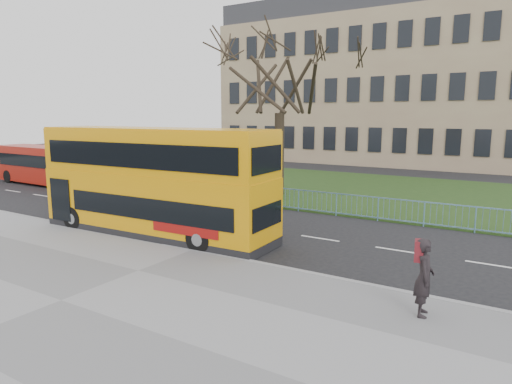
% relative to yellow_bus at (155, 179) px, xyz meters
% --- Properties ---
extents(ground, '(120.00, 120.00, 0.00)m').
position_rel_yellow_bus_xyz_m(ground, '(2.74, 0.51, -2.25)').
color(ground, black).
rests_on(ground, ground).
extents(pavement, '(80.00, 10.50, 0.12)m').
position_rel_yellow_bus_xyz_m(pavement, '(2.74, -6.24, -2.19)').
color(pavement, slate).
rests_on(pavement, ground).
extents(kerb, '(80.00, 0.20, 0.14)m').
position_rel_yellow_bus_xyz_m(kerb, '(2.74, -1.04, -2.18)').
color(kerb, gray).
rests_on(kerb, ground).
extents(grass_verge, '(80.00, 15.40, 0.08)m').
position_rel_yellow_bus_xyz_m(grass_verge, '(2.74, 14.81, -2.21)').
color(grass_verge, '#1A3413').
rests_on(grass_verge, ground).
extents(guard_railing, '(40.00, 0.12, 1.10)m').
position_rel_yellow_bus_xyz_m(guard_railing, '(2.74, 7.11, -1.70)').
color(guard_railing, '#6A9CBD').
rests_on(guard_railing, ground).
extents(bare_tree, '(7.95, 7.95, 11.35)m').
position_rel_yellow_bus_xyz_m(bare_tree, '(-0.26, 10.51, 3.51)').
color(bare_tree, black).
rests_on(bare_tree, grass_verge).
extents(civic_building, '(30.00, 15.00, 14.00)m').
position_rel_yellow_bus_xyz_m(civic_building, '(-2.26, 35.51, 4.75)').
color(civic_building, '#8F745A').
rests_on(civic_building, ground).
extents(yellow_bus, '(10.09, 2.74, 4.20)m').
position_rel_yellow_bus_xyz_m(yellow_bus, '(0.00, 0.00, 0.00)').
color(yellow_bus, orange).
rests_on(yellow_bus, ground).
extents(red_bus, '(9.91, 2.45, 2.60)m').
position_rel_yellow_bus_xyz_m(red_bus, '(-15.37, 5.85, -0.87)').
color(red_bus, '#9B190E').
rests_on(red_bus, ground).
extents(pedestrian, '(0.57, 0.75, 1.84)m').
position_rel_yellow_bus_xyz_m(pedestrian, '(10.69, -2.28, -1.21)').
color(pedestrian, black).
rests_on(pedestrian, pavement).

